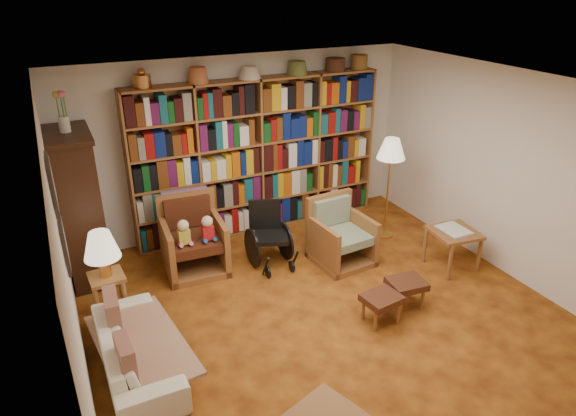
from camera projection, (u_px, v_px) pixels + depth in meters
floor at (325, 314)px, 5.74m from camera, size 5.00×5.00×0.00m
ceiling at (334, 90)px, 4.69m from camera, size 5.00×5.00×0.00m
wall_back at (241, 145)px, 7.26m from camera, size 5.00×0.00×5.00m
wall_front at (530, 369)px, 3.17m from camera, size 5.00×0.00×5.00m
wall_left at (66, 269)px, 4.24m from camera, size 0.00×5.00×5.00m
wall_right at (509, 175)px, 6.20m from camera, size 0.00×5.00×5.00m
bookshelf at (259, 152)px, 7.24m from camera, size 3.60×0.30×2.42m
curio_cabinet at (80, 206)px, 6.09m from camera, size 0.50×0.95×2.40m
framed_pictures at (58, 214)px, 4.33m from camera, size 0.03×0.52×0.97m
sofa at (136, 350)px, 4.86m from camera, size 1.57×0.63×0.46m
sofa_throw at (141, 342)px, 4.85m from camera, size 0.89×1.46×0.04m
cushion_left at (113, 314)px, 5.00m from camera, size 0.15×0.42×0.41m
cushion_right at (126, 358)px, 4.43m from camera, size 0.14×0.38×0.37m
side_table_lamp at (108, 287)px, 5.55m from camera, size 0.38×0.38×0.53m
table_lamp at (101, 247)px, 5.34m from camera, size 0.38×0.38×0.52m
armchair_leather at (192, 239)px, 6.54m from camera, size 0.80×0.85×0.96m
armchair_sage at (338, 237)px, 6.72m from camera, size 0.74×0.77×0.86m
wheelchair at (269, 236)px, 6.61m from camera, size 0.53×0.68×0.85m
floor_lamp at (391, 153)px, 6.92m from camera, size 0.39×0.39×1.46m
side_table_papers at (454, 236)px, 6.48m from camera, size 0.61×0.61×0.55m
footstool_a at (382, 300)px, 5.51m from camera, size 0.43×0.38×0.33m
footstool_b at (406, 285)px, 5.76m from camera, size 0.43×0.38×0.34m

